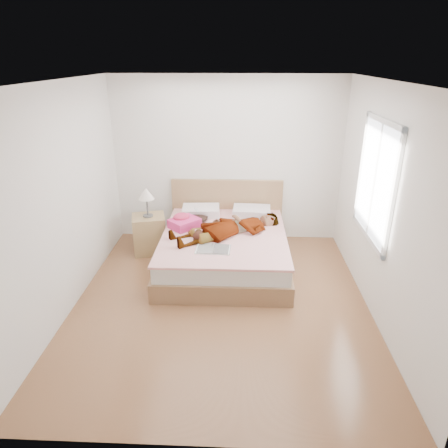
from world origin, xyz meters
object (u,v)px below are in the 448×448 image
Objects in this scene: towel at (184,222)px; plush_toy at (199,236)px; woman at (229,225)px; nightstand at (149,231)px; coffee_mug at (216,238)px; phone at (197,210)px; bed at (225,246)px; magazine at (213,249)px.

plush_toy is (0.26, -0.44, -0.02)m from towel.
woman is 1.32m from nightstand.
towel reaches higher than plush_toy.
coffee_mug is 0.12× the size of nightstand.
phone is 0.04× the size of bed.
phone is at bearing 55.11° from towel.
nightstand is (-1.18, 0.33, 0.07)m from bed.
bed is at bearing -11.57° from towel.
towel is (-0.17, -0.24, -0.09)m from phone.
towel is 2.09× the size of plush_toy.
phone is 0.31m from towel.
magazine is at bearing -52.44° from plush_toy.
woman is 18.52× the size of phone.
nightstand reaches higher than phone.
bed is 0.45m from coffee_mug.
phone is 0.70m from bed.
phone reaches higher than coffee_mug.
plush_toy is at bearing -136.70° from bed.
woman is at bearing -25.99° from bed.
plush_toy is 0.24× the size of nightstand.
towel is 0.49× the size of nightstand.
nightstand is at bearing 148.35° from coffee_mug.
phone is at bearing 139.69° from bed.
magazine is 3.72× the size of coffee_mug.
magazine is (0.48, -0.73, -0.08)m from towel.
plush_toy reaches higher than coffee_mug.
magazine is at bearing -41.44° from nightstand.
woman is 0.64m from phone.
plush_toy is at bearing 177.01° from coffee_mug.
woman is 3.32× the size of towel.
nightstand reaches higher than woman.
bed is 0.66m from magazine.
phone is at bearing 107.63° from magazine.
woman reaches higher than coffee_mug.
coffee_mug is (0.33, -0.70, -0.12)m from phone.
magazine is 1.88× the size of plush_toy.
magazine is at bearing -101.70° from bed.
woman reaches higher than plush_toy.
phone is (-0.50, 0.40, 0.06)m from woman.
nightstand is (-0.57, 0.20, -0.25)m from towel.
nightstand reaches higher than towel.
towel is 0.68m from coffee_mug.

